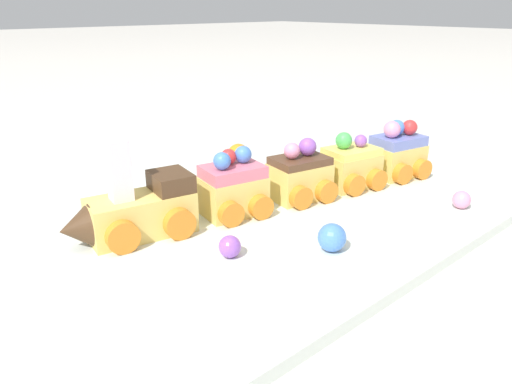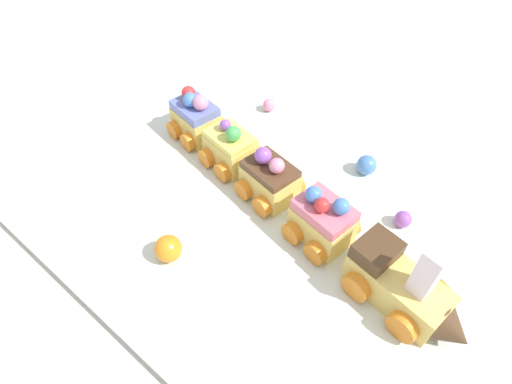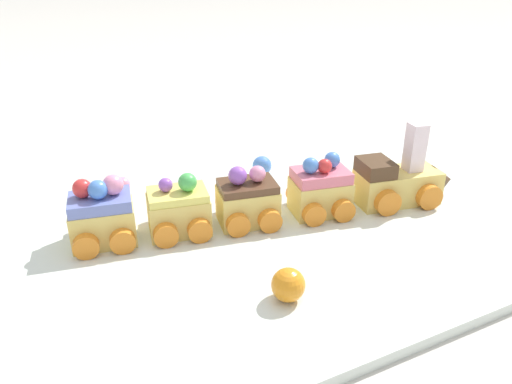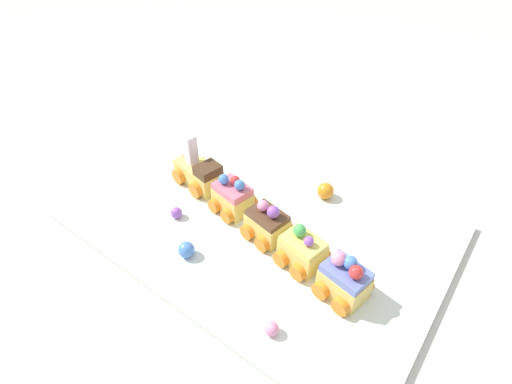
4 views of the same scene
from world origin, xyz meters
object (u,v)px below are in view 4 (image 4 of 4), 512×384
(gumball_orange, at_px, (325,191))
(gumball_pink, at_px, (272,329))
(cake_car_chocolate, at_px, (267,224))
(cake_car_blueberry, at_px, (344,280))
(cake_car_lemon, at_px, (302,251))
(gumball_purple, at_px, (176,213))
(cake_train_locomotive, at_px, (196,171))
(gumball_blue, at_px, (186,250))
(cake_car_strawberry, at_px, (233,197))

(gumball_orange, relative_size, gumball_pink, 1.54)
(cake_car_chocolate, xyz_separation_m, cake_car_blueberry, (-0.16, 0.03, 0.00))
(cake_car_lemon, bearing_deg, gumball_pink, 115.24)
(gumball_purple, bearing_deg, gumball_orange, -131.74)
(cake_train_locomotive, bearing_deg, gumball_orange, -143.63)
(cake_train_locomotive, relative_size, gumball_purple, 6.52)
(cake_car_chocolate, relative_size, gumball_blue, 2.92)
(cake_train_locomotive, relative_size, gumball_pink, 6.64)
(cake_train_locomotive, bearing_deg, gumball_blue, 139.09)
(cake_car_lemon, xyz_separation_m, gumball_orange, (0.05, -0.16, -0.01))
(cake_car_lemon, distance_m, gumball_orange, 0.17)
(cake_train_locomotive, distance_m, gumball_blue, 0.19)
(cake_car_strawberry, relative_size, cake_car_blueberry, 1.00)
(cake_car_lemon, relative_size, gumball_pink, 3.86)
(cake_car_blueberry, bearing_deg, cake_car_chocolate, -0.02)
(cake_train_locomotive, distance_m, cake_car_blueberry, 0.36)
(cake_car_strawberry, xyz_separation_m, cake_car_chocolate, (-0.09, 0.02, -0.00))
(cake_car_blueberry, distance_m, gumball_purple, 0.32)
(cake_car_chocolate, relative_size, gumball_purple, 3.79)
(cake_car_blueberry, height_order, gumball_pink, cake_car_blueberry)
(gumball_blue, bearing_deg, cake_car_chocolate, -123.96)
(gumball_blue, height_order, gumball_orange, gumball_orange)
(gumball_blue, bearing_deg, gumball_pink, 170.79)
(cake_car_chocolate, distance_m, gumball_purple, 0.17)
(cake_train_locomotive, xyz_separation_m, cake_car_strawberry, (-0.11, 0.02, 0.00))
(cake_car_strawberry, height_order, gumball_blue, cake_car_strawberry)
(gumball_blue, bearing_deg, cake_car_lemon, -147.09)
(cake_car_strawberry, xyz_separation_m, gumball_orange, (-0.12, -0.13, -0.01))
(cake_car_chocolate, bearing_deg, cake_car_lemon, 179.99)
(cake_car_lemon, relative_size, gumball_purple, 3.79)
(cake_car_chocolate, bearing_deg, gumball_blue, 66.59)
(cake_car_strawberry, xyz_separation_m, cake_car_blueberry, (-0.25, 0.05, 0.00))
(cake_car_blueberry, xyz_separation_m, gumball_pink, (0.05, 0.12, -0.02))
(cake_train_locomotive, bearing_deg, cake_car_strawberry, -179.96)
(cake_car_strawberry, distance_m, gumball_pink, 0.26)
(cake_train_locomotive, xyz_separation_m, gumball_orange, (-0.23, -0.11, -0.01))
(cake_car_lemon, distance_m, gumball_purple, 0.24)
(cake_car_blueberry, bearing_deg, cake_train_locomotive, 0.01)
(cake_train_locomotive, xyz_separation_m, gumball_purple, (-0.04, 0.10, -0.02))
(cake_car_chocolate, distance_m, cake_car_lemon, 0.08)
(gumball_pink, bearing_deg, gumball_purple, -17.56)
(cake_car_strawberry, distance_m, gumball_blue, 0.13)
(gumball_orange, relative_size, gumball_purple, 1.51)
(cake_train_locomotive, distance_m, gumball_orange, 0.25)
(cake_train_locomotive, distance_m, gumball_pink, 0.36)
(cake_car_strawberry, bearing_deg, gumball_blue, 105.31)
(gumball_orange, xyz_separation_m, gumball_pink, (-0.08, 0.29, -0.01))
(cake_car_strawberry, bearing_deg, gumball_purple, 59.33)
(cake_car_lemon, bearing_deg, cake_car_blueberry, 179.98)
(gumball_blue, bearing_deg, cake_train_locomotive, -51.45)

